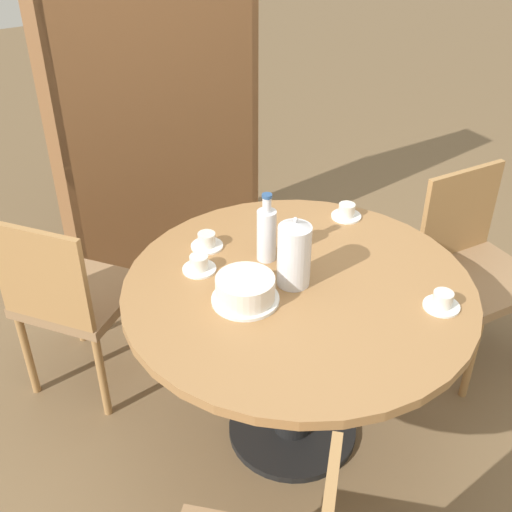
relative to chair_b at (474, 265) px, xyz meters
name	(u,v)px	position (x,y,z in m)	size (l,w,h in m)	color
ground_plane	(292,430)	(-0.94, -0.02, -0.48)	(14.00, 14.00, 0.00)	brown
dining_table	(297,322)	(-0.94, -0.02, 0.09)	(1.22, 1.22, 0.74)	black
chair_b	(474,265)	(0.00, 0.00, 0.00)	(0.44, 0.44, 0.87)	#A87A47
chair_c	(70,296)	(-1.57, 0.67, 0.00)	(0.59, 0.59, 0.87)	#A87A47
bookshelf	(157,117)	(-0.84, 1.40, 0.36)	(1.05, 0.28, 1.75)	brown
coffee_pot	(294,254)	(-0.94, 0.00, 0.38)	(0.11, 0.11, 0.26)	silver
water_bottle	(267,233)	(-0.95, 0.18, 0.36)	(0.07, 0.07, 0.27)	silver
cake_main	(245,290)	(-1.14, 0.00, 0.30)	(0.23, 0.23, 0.09)	white
cup_a	(347,212)	(-0.51, 0.27, 0.28)	(0.12, 0.12, 0.06)	white
cup_b	(199,265)	(-1.19, 0.24, 0.28)	(0.12, 0.12, 0.06)	white
cup_c	(442,301)	(-0.60, -0.36, 0.28)	(0.12, 0.12, 0.06)	white
cup_d	(207,242)	(-1.10, 0.36, 0.28)	(0.12, 0.12, 0.06)	white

